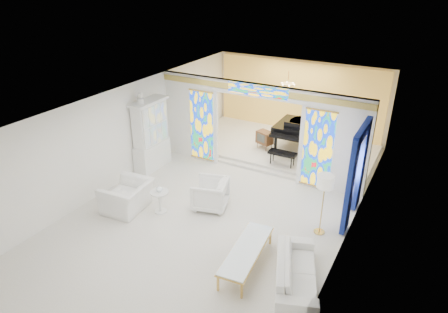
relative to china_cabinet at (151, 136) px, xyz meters
The scene contains 24 objects.
floor 3.47m from the china_cabinet, 10.50° to the right, with size 12.00×12.00×0.00m, color silver.
ceiling 3.75m from the china_cabinet, 10.50° to the right, with size 7.00×12.00×0.02m, color white.
wall_back 6.30m from the china_cabinet, 59.24° to the left, with size 7.00×0.02×3.00m, color white.
wall_front 7.35m from the china_cabinet, 64.01° to the right, with size 7.00×0.02×3.00m, color white.
wall_left 0.74m from the china_cabinet, 115.42° to the right, with size 0.02×12.00×3.00m, color white.
wall_right 6.75m from the china_cabinet, ahead, with size 0.02×12.00×3.00m, color white.
partition_wall 3.54m from the china_cabinet, 23.50° to the left, with size 7.00×0.22×3.00m.
stained_glass_left 1.76m from the china_cabinet, 47.47° to the left, with size 0.90×0.04×2.40m, color gold.
stained_glass_right 5.41m from the china_cabinet, 13.85° to the left, with size 0.90×0.04×2.40m, color gold.
stained_glass_transom 3.84m from the china_cabinet, 21.91° to the left, with size 2.00×0.04×0.34m, color gold.
alcove_platform 4.88m from the china_cabinet, 47.45° to the left, with size 6.80×3.80×0.18m, color silver.
gold_curtain_back 6.19m from the china_cabinet, 58.67° to the left, with size 6.70×0.10×2.90m, color #FFC158.
chandelier 5.02m from the china_cabinet, 44.89° to the left, with size 0.48×0.48×0.30m, color gold.
blue_drapes 6.63m from the china_cabinet, ahead, with size 0.14×1.85×2.65m.
china_cabinet is the anchor object (origin of this frame).
armchair_left 2.76m from the china_cabinet, 67.28° to the right, with size 1.27×1.11×0.83m, color white.
armchair_right 3.32m from the china_cabinet, 22.38° to the right, with size 0.92×0.95×0.86m, color silver.
sofa 6.89m from the china_cabinet, 25.65° to the right, with size 2.17×0.85×0.63m, color white.
side_table 2.94m from the china_cabinet, 47.97° to the right, with size 0.68×0.68×0.65m.
vase 2.87m from the china_cabinet, 47.97° to the right, with size 0.18×0.18×0.19m, color silver.
coffee_table 5.84m from the china_cabinet, 30.76° to the right, with size 0.85×2.15×0.47m.
floor_lamp 6.15m from the china_cabinet, ahead, with size 0.54×0.54×1.66m.
grand_piano 5.43m from the china_cabinet, 42.00° to the left, with size 1.84×2.88×1.15m.
tv_console 4.11m from the china_cabinet, 45.64° to the left, with size 0.67×0.56×0.66m.
Camera 1 is at (4.81, -8.93, 6.20)m, focal length 32.00 mm.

